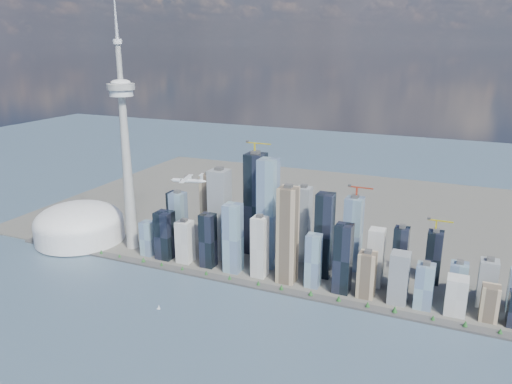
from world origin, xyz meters
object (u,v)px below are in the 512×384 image
at_px(airplane, 188,180).
at_px(sailboat_west, 159,308).
at_px(dome_stadium, 79,224).
at_px(needle_tower, 125,144).

distance_m(airplane, sailboat_west, 230.11).
xyz_separation_m(dome_stadium, sailboat_west, (344.84, -193.16, -36.30)).
relative_size(needle_tower, sailboat_west, 56.38).
bearing_deg(dome_stadium, airplane, -12.52).
bearing_deg(sailboat_west, airplane, 85.90).
bearing_deg(airplane, needle_tower, 143.58).
xyz_separation_m(dome_stadium, airplane, (342.40, -76.03, 161.75)).
xyz_separation_m(needle_tower, dome_stadium, (-140.00, -10.00, -196.40)).
bearing_deg(needle_tower, sailboat_west, -44.76).
height_order(needle_tower, sailboat_west, needle_tower).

